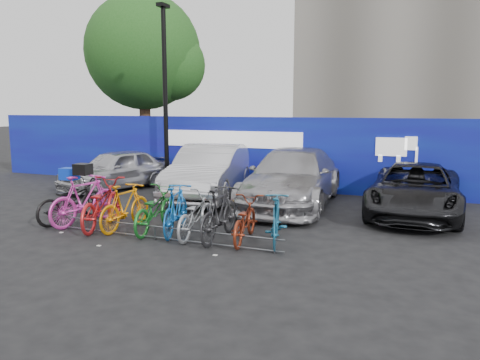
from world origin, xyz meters
The scene contains 21 objects.
ground centered at (0.00, 0.00, 0.00)m, with size 100.00×100.00×0.00m, color black.
hoarding centered at (0.01, 6.00, 1.20)m, with size 22.00×0.18×2.40m.
tree centered at (-6.77, 10.06, 5.07)m, with size 5.40×5.20×7.80m.
lamppost centered at (-3.20, 5.40, 3.27)m, with size 0.25×0.50×6.11m.
bike_rack centered at (0.00, -0.60, 0.16)m, with size 5.60×0.03×0.30m.
car_0 centered at (-4.39, 4.12, 0.67)m, with size 1.58×3.94×1.34m, color #B5B5BA.
car_1 centered at (-0.85, 3.94, 0.80)m, with size 1.69×4.86×1.60m, color #BCBCC1.
car_2 centered at (1.74, 3.81, 0.78)m, with size 2.19×5.38×1.56m, color #A2A1A6.
car_3 centered at (4.96, 3.78, 0.65)m, with size 2.16×4.70×1.30m, color black.
bike_0 centered at (-2.70, 0.01, 0.51)m, with size 0.68×1.94×1.02m, color black.
bike_1 centered at (-2.21, -0.09, 0.59)m, with size 0.55×1.96×1.18m, color #D839AD.
bike_2 centered at (-1.66, -0.18, 0.55)m, with size 0.73×2.09×1.10m, color red.
bike_3 centered at (-1.04, -0.14, 0.52)m, with size 0.49×1.73×1.04m, color orange.
bike_4 centered at (-0.35, -0.03, 0.49)m, with size 0.65×1.87×0.98m, color #196C22.
bike_5 centered at (0.20, -0.05, 0.54)m, with size 0.51×1.79×1.08m, color #155FB5.
bike_6 centered at (0.67, -0.07, 0.47)m, with size 0.63×1.80×0.94m, color #93969A.
bike_7 centered at (1.27, -0.13, 0.56)m, with size 0.53×1.86×1.12m, color #252527.
bike_8 centered at (1.78, -0.05, 0.45)m, with size 0.60×1.72×0.91m, color maroon.
bike_9 centered at (2.43, 0.02, 0.50)m, with size 0.47×1.67×1.00m, color #19597D.
cargo_crate centered at (-2.70, 0.01, 1.16)m, with size 0.39×0.30×0.28m, color #0A32C8.
cargo_topcase centered at (-2.21, -0.09, 1.31)m, with size 0.35×0.31×0.26m, color black.
Camera 1 is at (5.10, -8.72, 2.73)m, focal length 35.00 mm.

